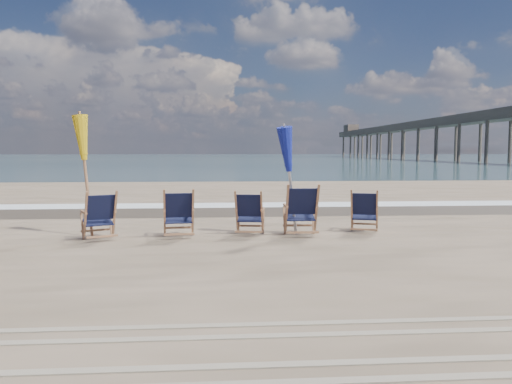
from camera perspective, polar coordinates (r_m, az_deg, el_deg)
ocean at (r=134.79m, az=-3.94°, el=4.00°), size 400.00×400.00×0.00m
surf_foam at (r=15.18m, az=-1.69°, el=-1.49°), size 200.00×1.40×0.01m
wet_sand_strip at (r=13.69m, az=-1.42°, el=-2.17°), size 200.00×2.60×0.00m
tire_tracks at (r=4.35m, az=5.08°, el=-17.39°), size 80.00×1.30×0.01m
beach_chair_0 at (r=9.60m, az=-15.83°, el=-2.51°), size 0.82×0.86×0.93m
beach_chair_1 at (r=9.48m, az=-7.22°, el=-2.41°), size 0.67×0.74×0.95m
beach_chair_2 at (r=9.65m, az=0.67°, el=-2.42°), size 0.67×0.73×0.89m
beach_chair_3 at (r=9.61m, az=6.96°, el=-2.06°), size 0.67×0.75×1.03m
beach_chair_4 at (r=10.19m, az=13.66°, el=-2.18°), size 0.74×0.79×0.89m
umbrella_yellow at (r=10.05m, az=-18.91°, el=5.20°), size 0.30×0.30×2.31m
umbrella_blue at (r=9.62m, az=4.03°, el=4.40°), size 0.30×0.30×2.11m
fishing_pier at (r=89.60m, az=21.48°, el=6.31°), size 4.40×140.00×9.30m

